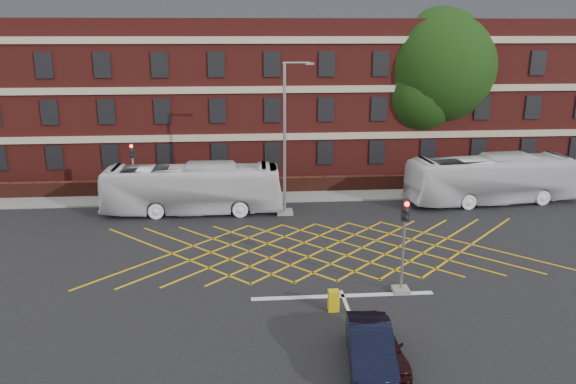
{
  "coord_description": "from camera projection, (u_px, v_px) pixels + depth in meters",
  "views": [
    {
      "loc": [
        -4.17,
        -25.47,
        11.12
      ],
      "look_at": [
        -2.0,
        1.5,
        3.34
      ],
      "focal_mm": 35.0,
      "sensor_mm": 36.0,
      "label": 1
    }
  ],
  "objects": [
    {
      "name": "street_lamp",
      "position": [
        286.0,
        163.0,
        34.61
      ],
      "size": [
        2.25,
        1.0,
        9.37
      ],
      "color": "slate",
      "rests_on": "ground"
    },
    {
      "name": "car_maroon",
      "position": [
        377.0,
        344.0,
        19.48
      ],
      "size": [
        1.74,
        3.94,
        1.32
      ],
      "primitive_type": "imported",
      "rotation": [
        0.0,
        0.0,
        0.05
      ],
      "color": "black",
      "rests_on": "ground"
    },
    {
      "name": "ground",
      "position": [
        331.0,
        264.0,
        27.8
      ],
      "size": [
        120.0,
        120.0,
        0.0
      ],
      "primitive_type": "plane",
      "color": "black",
      "rests_on": "ground"
    },
    {
      "name": "car_navy",
      "position": [
        371.0,
        348.0,
        19.15
      ],
      "size": [
        1.99,
        4.39,
        1.4
      ],
      "primitive_type": "imported",
      "rotation": [
        0.0,
        0.0,
        -0.12
      ],
      "color": "black",
      "rests_on": "ground"
    },
    {
      "name": "stop_line",
      "position": [
        343.0,
        296.0,
        24.44
      ],
      "size": [
        8.0,
        0.3,
        0.02
      ],
      "primitive_type": "cube",
      "color": "silver",
      "rests_on": "ground"
    },
    {
      "name": "victorian_building",
      "position": [
        295.0,
        72.0,
        46.72
      ],
      "size": [
        51.0,
        12.17,
        20.4
      ],
      "color": "maroon",
      "rests_on": "ground"
    },
    {
      "name": "utility_cabinet",
      "position": [
        333.0,
        300.0,
        23.08
      ],
      "size": [
        0.44,
        0.4,
        0.89
      ],
      "primitive_type": "cube",
      "color": "gold",
      "rests_on": "ground"
    },
    {
      "name": "traffic_light_far",
      "position": [
        134.0,
        182.0,
        36.18
      ],
      "size": [
        0.7,
        0.7,
        4.27
      ],
      "color": "slate",
      "rests_on": "ground"
    },
    {
      "name": "direction_signs",
      "position": [
        126.0,
        185.0,
        36.93
      ],
      "size": [
        1.1,
        0.16,
        2.2
      ],
      "color": "gray",
      "rests_on": "ground"
    },
    {
      "name": "bus_left",
      "position": [
        193.0,
        189.0,
        35.28
      ],
      "size": [
        11.31,
        2.84,
        3.14
      ],
      "primitive_type": "imported",
      "rotation": [
        0.0,
        0.0,
        1.55
      ],
      "color": "silver",
      "rests_on": "ground"
    },
    {
      "name": "deciduous_tree",
      "position": [
        435.0,
        75.0,
        43.97
      ],
      "size": [
        9.15,
        9.15,
        13.01
      ],
      "color": "black",
      "rests_on": "ground"
    },
    {
      "name": "traffic_light_near",
      "position": [
        403.0,
        255.0,
        24.32
      ],
      "size": [
        0.7,
        0.7,
        4.27
      ],
      "color": "slate",
      "rests_on": "ground"
    },
    {
      "name": "far_pavement",
      "position": [
        304.0,
        195.0,
        39.28
      ],
      "size": [
        60.0,
        3.0,
        0.12
      ],
      "primitive_type": "cube",
      "color": "slate",
      "rests_on": "ground"
    },
    {
      "name": "box_junction_hatching",
      "position": [
        325.0,
        249.0,
        29.71
      ],
      "size": [
        8.22,
        8.22,
        0.02
      ],
      "primitive_type": "cube",
      "rotation": [
        0.0,
        0.0,
        0.79
      ],
      "color": "#CC990C",
      "rests_on": "ground"
    },
    {
      "name": "boundary_wall",
      "position": [
        303.0,
        185.0,
        40.1
      ],
      "size": [
        56.0,
        0.5,
        1.1
      ],
      "primitive_type": "cube",
      "color": "#451A12",
      "rests_on": "ground"
    },
    {
      "name": "bus_right",
      "position": [
        492.0,
        179.0,
        37.37
      ],
      "size": [
        11.8,
        3.87,
        3.23
      ],
      "primitive_type": "imported",
      "rotation": [
        0.0,
        0.0,
        1.67
      ],
      "color": "silver",
      "rests_on": "ground"
    }
  ]
}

